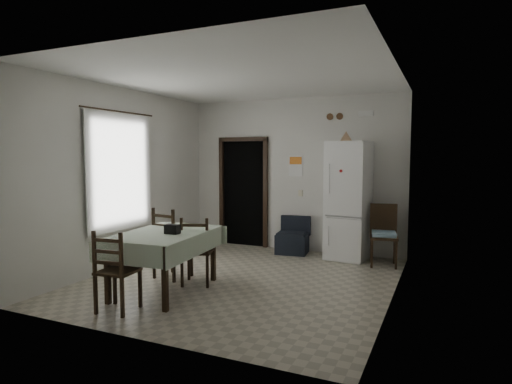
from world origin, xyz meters
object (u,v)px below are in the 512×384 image
object	(u,v)px
dining_chair_far_left	(173,242)
dining_chair_near_head	(118,270)
dining_chair_far_right	(198,250)
corner_chair	(384,236)
fridge	(348,201)
navy_seat	(292,235)
dining_table	(165,262)

from	to	relation	value
dining_chair_far_left	dining_chair_near_head	world-z (taller)	dining_chair_far_left
dining_chair_far_right	corner_chair	bearing A→B (deg)	-154.94
dining_chair_far_left	dining_chair_near_head	bearing A→B (deg)	106.93
fridge	navy_seat	world-z (taller)	fridge
fridge	dining_chair_near_head	size ratio (longest dim) A/B	2.13
dining_table	dining_chair_far_right	world-z (taller)	dining_chair_far_right
corner_chair	dining_chair_far_left	size ratio (longest dim) A/B	0.96
dining_chair_far_left	dining_chair_far_right	xyz separation A→B (m)	(0.51, -0.13, -0.04)
corner_chair	dining_chair_far_right	world-z (taller)	corner_chair
dining_chair_far_left	navy_seat	bearing A→B (deg)	-108.36
dining_table	fridge	bearing A→B (deg)	51.88
navy_seat	dining_table	size ratio (longest dim) A/B	0.44
dining_table	dining_chair_near_head	world-z (taller)	dining_chair_near_head
navy_seat	dining_chair_far_right	bearing A→B (deg)	-111.26
fridge	dining_chair_near_head	world-z (taller)	fridge
dining_table	dining_chair_near_head	xyz separation A→B (m)	(-0.06, -0.82, 0.08)
navy_seat	dining_chair_far_right	world-z (taller)	dining_chair_far_right
fridge	dining_chair_far_right	xyz separation A→B (m)	(-1.61, -2.36, -0.55)
navy_seat	dining_chair_far_right	size ratio (longest dim) A/B	0.70
corner_chair	dining_chair_near_head	world-z (taller)	corner_chair
corner_chair	fridge	bearing A→B (deg)	147.62
corner_chair	dining_chair_near_head	bearing A→B (deg)	-137.34
navy_seat	corner_chair	bearing A→B (deg)	-16.26
fridge	dining_table	xyz separation A→B (m)	(-1.83, -2.82, -0.63)
fridge	dining_chair_near_head	distance (m)	4.14
corner_chair	dining_chair_far_left	world-z (taller)	dining_chair_far_left
navy_seat	dining_chair_far_right	distance (m)	2.44
dining_chair_far_left	dining_chair_near_head	xyz separation A→B (m)	(0.23, -1.42, -0.04)
dining_chair_far_left	dining_table	bearing A→B (deg)	123.75
corner_chair	dining_chair_far_left	distance (m)	3.40
dining_chair_near_head	dining_chair_far_right	bearing A→B (deg)	-108.85
corner_chair	dining_chair_near_head	xyz separation A→B (m)	(-2.54, -3.39, -0.02)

